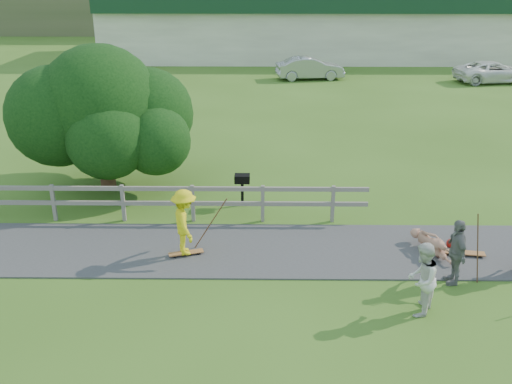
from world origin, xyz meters
TOP-DOWN VIEW (x-y plane):
  - ground at (0.00, 0.00)m, footprint 260.00×260.00m
  - path at (0.00, 1.50)m, footprint 34.00×3.00m
  - fence at (-4.62, 3.30)m, footprint 15.05×0.10m
  - strip_mall at (4.00, 34.94)m, footprint 32.50×10.75m
  - skater_rider at (-1.94, 1.16)m, footprint 0.94×1.24m
  - skater_fallen at (4.33, 1.33)m, footprint 1.61×0.91m
  - spectator_a at (3.32, -1.31)m, footprint 0.92×0.99m
  - spectator_b at (4.43, -0.04)m, footprint 0.42×0.95m
  - car_silver at (3.00, 25.14)m, footprint 4.46×2.07m
  - car_white at (14.36, 24.22)m, footprint 5.01×2.92m
  - tree at (-5.14, 5.97)m, footprint 6.06×6.06m
  - bbq at (-0.62, 4.48)m, footprint 0.46×0.35m
  - longboard_rider at (-1.94, 1.16)m, footprint 0.91×0.47m
  - longboard_fallen at (5.13, 1.23)m, footprint 1.02×0.40m
  - helmet at (4.93, 1.68)m, footprint 0.26×0.26m
  - pole_rider at (-1.34, 1.56)m, footprint 0.03×0.03m
  - pole_spec_left at (4.90, -0.05)m, footprint 0.03×0.03m

SIDE VIEW (x-z plane):
  - ground at x=0.00m, z-range 0.00..0.00m
  - path at x=0.00m, z-range 0.00..0.04m
  - longboard_rider at x=-1.94m, z-range 0.00..0.10m
  - longboard_fallen at x=5.13m, z-range 0.00..0.11m
  - helmet at x=4.93m, z-range 0.00..0.26m
  - skater_fallen at x=4.33m, z-range 0.00..0.58m
  - bbq at x=-0.62m, z-range 0.00..0.99m
  - car_white at x=14.36m, z-range 0.00..1.31m
  - car_silver at x=3.00m, z-range 0.00..1.42m
  - fence at x=-4.62m, z-range 0.17..1.27m
  - spectator_b at x=4.43m, z-range 0.00..1.59m
  - spectator_a at x=3.32m, z-range 0.00..1.63m
  - pole_rider at x=-1.34m, z-range 0.00..1.68m
  - skater_rider at x=-1.94m, z-range 0.00..1.70m
  - pole_spec_left at x=4.90m, z-range 0.00..1.77m
  - tree at x=-5.14m, z-range 0.00..3.87m
  - strip_mall at x=4.00m, z-range 0.03..5.13m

